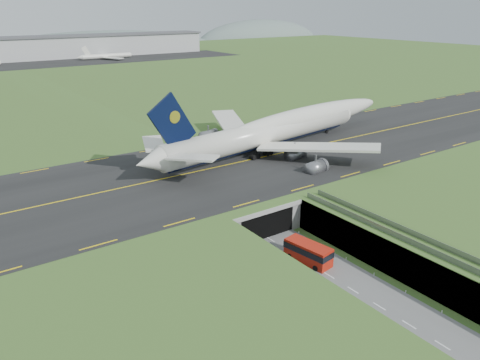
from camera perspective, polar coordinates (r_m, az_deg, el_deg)
ground at (r=82.54m, az=6.83°, el=-9.20°), size 900.00×900.00×0.00m
airfield_deck at (r=81.11m, az=6.92°, el=-7.36°), size 800.00×800.00×6.00m
trench_road at (r=77.91m, az=10.55°, el=-11.29°), size 12.00×75.00×0.20m
taxiway at (r=104.55m, az=-5.06°, el=1.06°), size 800.00×44.00×0.18m
tunnel_portal at (r=92.73m, az=0.07°, el=-3.28°), size 17.00×22.30×6.00m
guideway at (r=77.13m, az=22.88°, el=-8.56°), size 3.00×53.00×7.05m
jumbo_jet at (r=122.27m, az=5.22°, el=6.35°), size 86.37×56.51×18.89m
shuttle_tram at (r=80.12m, az=8.30°, el=-8.75°), size 4.42×8.69×3.37m
distant_hills at (r=497.89m, az=-22.36°, el=13.80°), size 700.00×91.00×60.00m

